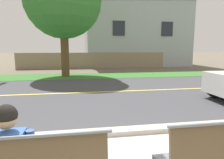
# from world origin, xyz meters

# --- Properties ---
(ground_plane) EXTENTS (140.00, 140.00, 0.00)m
(ground_plane) POSITION_xyz_m (0.00, 8.00, 0.00)
(ground_plane) COLOR #665B4C
(curb_edge) EXTENTS (44.00, 0.30, 0.11)m
(curb_edge) POSITION_xyz_m (0.00, 2.35, 0.06)
(curb_edge) COLOR #ADA89E
(curb_edge) RESTS_ON ground_plane
(street_asphalt) EXTENTS (52.00, 8.00, 0.01)m
(street_asphalt) POSITION_xyz_m (0.00, 6.50, 0.00)
(street_asphalt) COLOR #424247
(street_asphalt) RESTS_ON ground_plane
(road_centre_line) EXTENTS (48.00, 0.14, 0.01)m
(road_centre_line) POSITION_xyz_m (0.00, 6.50, 0.01)
(road_centre_line) COLOR #E0CC4C
(road_centre_line) RESTS_ON ground_plane
(far_verge_grass) EXTENTS (48.00, 2.80, 0.02)m
(far_verge_grass) POSITION_xyz_m (0.00, 11.48, 0.01)
(far_verge_grass) COLOR #38702D
(far_verge_grass) RESTS_ON ground_plane
(seated_person_blue) EXTENTS (0.52, 0.68, 1.25)m
(seated_person_blue) POSITION_xyz_m (-1.34, 0.57, 0.68)
(seated_person_blue) COLOR #47382D
(seated_person_blue) RESTS_ON ground_plane
(garden_wall) EXTENTS (13.00, 0.36, 1.40)m
(garden_wall) POSITION_xyz_m (0.74, 16.39, 0.70)
(garden_wall) COLOR gray
(garden_wall) RESTS_ON ground_plane
(house_across_street) EXTENTS (10.91, 6.91, 7.01)m
(house_across_street) POSITION_xyz_m (5.32, 19.59, 3.55)
(house_across_street) COLOR #A3ADB2
(house_across_street) RESTS_ON ground_plane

